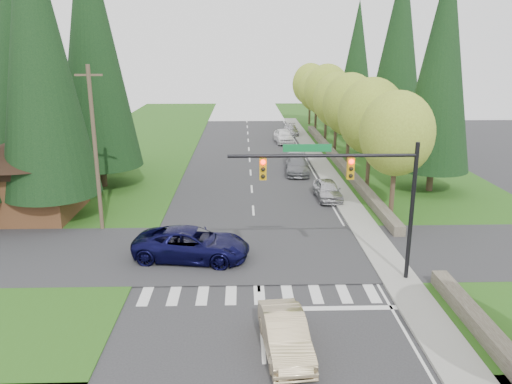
{
  "coord_description": "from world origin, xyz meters",
  "views": [
    {
      "loc": [
        -0.72,
        -17.49,
        10.87
      ],
      "look_at": [
        0.05,
        10.44,
        2.8
      ],
      "focal_mm": 35.0,
      "sensor_mm": 36.0,
      "label": 1
    }
  ],
  "objects_px": {
    "suv_navy": "(192,244)",
    "parked_car_d": "(284,136)",
    "sedan_champagne": "(285,334)",
    "parked_car_e": "(291,130)",
    "parked_car_c": "(296,158)",
    "parked_car_b": "(297,166)",
    "parked_car_a": "(327,190)"
  },
  "relations": [
    {
      "from": "parked_car_d",
      "to": "parked_car_e",
      "type": "distance_m",
      "value": 5.79
    },
    {
      "from": "parked_car_a",
      "to": "parked_car_c",
      "type": "relative_size",
      "value": 0.94
    },
    {
      "from": "parked_car_b",
      "to": "parked_car_c",
      "type": "xyz_separation_m",
      "value": [
        0.22,
        2.92,
        0.02
      ]
    },
    {
      "from": "suv_navy",
      "to": "parked_car_c",
      "type": "relative_size",
      "value": 1.35
    },
    {
      "from": "suv_navy",
      "to": "parked_car_d",
      "type": "bearing_deg",
      "value": -3.85
    },
    {
      "from": "parked_car_b",
      "to": "suv_navy",
      "type": "bearing_deg",
      "value": -108.27
    },
    {
      "from": "parked_car_c",
      "to": "parked_car_b",
      "type": "bearing_deg",
      "value": -90.86
    },
    {
      "from": "sedan_champagne",
      "to": "suv_navy",
      "type": "relative_size",
      "value": 0.71
    },
    {
      "from": "parked_car_d",
      "to": "parked_car_b",
      "type": "bearing_deg",
      "value": -94.91
    },
    {
      "from": "parked_car_d",
      "to": "sedan_champagne",
      "type": "bearing_deg",
      "value": -99.49
    },
    {
      "from": "suv_navy",
      "to": "parked_car_c",
      "type": "height_order",
      "value": "suv_navy"
    },
    {
      "from": "parked_car_e",
      "to": "parked_car_b",
      "type": "bearing_deg",
      "value": -94.05
    },
    {
      "from": "suv_navy",
      "to": "parked_car_e",
      "type": "bearing_deg",
      "value": -4.03
    },
    {
      "from": "parked_car_a",
      "to": "suv_navy",
      "type": "bearing_deg",
      "value": -132.72
    },
    {
      "from": "parked_car_b",
      "to": "parked_car_d",
      "type": "relative_size",
      "value": 1.03
    },
    {
      "from": "sedan_champagne",
      "to": "parked_car_e",
      "type": "bearing_deg",
      "value": 78.88
    },
    {
      "from": "parked_car_c",
      "to": "parked_car_e",
      "type": "xyz_separation_m",
      "value": [
        1.18,
        17.77,
        -0.1
      ]
    },
    {
      "from": "suv_navy",
      "to": "parked_car_d",
      "type": "height_order",
      "value": "suv_navy"
    },
    {
      "from": "sedan_champagne",
      "to": "suv_navy",
      "type": "height_order",
      "value": "suv_navy"
    },
    {
      "from": "suv_navy",
      "to": "parked_car_c",
      "type": "bearing_deg",
      "value": -11.04
    },
    {
      "from": "parked_car_c",
      "to": "parked_car_a",
      "type": "bearing_deg",
      "value": -80.33
    },
    {
      "from": "parked_car_a",
      "to": "parked_car_d",
      "type": "xyz_separation_m",
      "value": [
        -1.4,
        23.06,
        0.1
      ]
    },
    {
      "from": "sedan_champagne",
      "to": "parked_car_e",
      "type": "xyz_separation_m",
      "value": [
        4.8,
        48.09,
        -0.07
      ]
    },
    {
      "from": "parked_car_b",
      "to": "parked_car_c",
      "type": "relative_size",
      "value": 1.11
    },
    {
      "from": "parked_car_a",
      "to": "parked_car_e",
      "type": "relative_size",
      "value": 0.95
    },
    {
      "from": "parked_car_a",
      "to": "sedan_champagne",
      "type": "bearing_deg",
      "value": -106.69
    },
    {
      "from": "parked_car_b",
      "to": "parked_car_c",
      "type": "distance_m",
      "value": 2.93
    },
    {
      "from": "suv_navy",
      "to": "parked_car_c",
      "type": "distance_m",
      "value": 23.1
    },
    {
      "from": "parked_car_e",
      "to": "parked_car_d",
      "type": "bearing_deg",
      "value": -104.18
    },
    {
      "from": "parked_car_b",
      "to": "parked_car_e",
      "type": "height_order",
      "value": "parked_car_b"
    },
    {
      "from": "parked_car_b",
      "to": "sedan_champagne",
      "type": "bearing_deg",
      "value": -93.21
    },
    {
      "from": "suv_navy",
      "to": "parked_car_b",
      "type": "relative_size",
      "value": 1.22
    }
  ]
}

